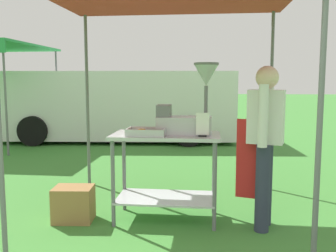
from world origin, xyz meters
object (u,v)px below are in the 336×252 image
(menu_sign, at_px, (203,127))
(supply_crate, at_px, (74,204))
(vendor, at_px, (265,139))
(donut_fryer, at_px, (189,109))
(van_white, at_px, (116,105))
(donut_tray, at_px, (146,133))
(donut_cart, at_px, (166,159))

(menu_sign, height_order, supply_crate, menu_sign)
(menu_sign, xyz_separation_m, vendor, (0.61, 0.04, -0.12))
(donut_fryer, height_order, van_white, van_white)
(menu_sign, relative_size, vendor, 0.15)
(donut_fryer, xyz_separation_m, vendor, (0.75, -0.12, -0.27))
(supply_crate, bearing_deg, donut_fryer, 7.51)
(donut_tray, height_order, menu_sign, menu_sign)
(supply_crate, relative_size, van_white, 0.07)
(van_white, bearing_deg, donut_cart, -70.73)
(donut_tray, xyz_separation_m, menu_sign, (0.57, -0.03, 0.08))
(menu_sign, bearing_deg, donut_fryer, 131.70)
(donut_cart, bearing_deg, vendor, -6.49)
(menu_sign, distance_m, supply_crate, 1.58)
(donut_cart, distance_m, vendor, 1.02)
(donut_tray, distance_m, van_white, 5.70)
(donut_tray, height_order, supply_crate, donut_tray)
(donut_cart, distance_m, van_white, 5.64)
(donut_cart, height_order, vendor, vendor)
(donut_cart, relative_size, van_white, 0.19)
(vendor, distance_m, van_white, 6.13)
(donut_tray, xyz_separation_m, donut_fryer, (0.42, 0.13, 0.23))
(donut_tray, bearing_deg, van_white, 107.08)
(donut_fryer, xyz_separation_m, menu_sign, (0.14, -0.16, -0.16))
(donut_tray, bearing_deg, menu_sign, -2.68)
(donut_fryer, bearing_deg, menu_sign, -48.30)
(donut_cart, relative_size, donut_tray, 2.86)
(donut_tray, distance_m, supply_crate, 1.09)
(menu_sign, relative_size, supply_crate, 0.55)
(donut_fryer, xyz_separation_m, van_white, (-2.10, 5.31, -0.30))
(donut_fryer, distance_m, van_white, 5.72)
(donut_tray, relative_size, vendor, 0.24)
(donut_tray, height_order, donut_fryer, donut_fryer)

